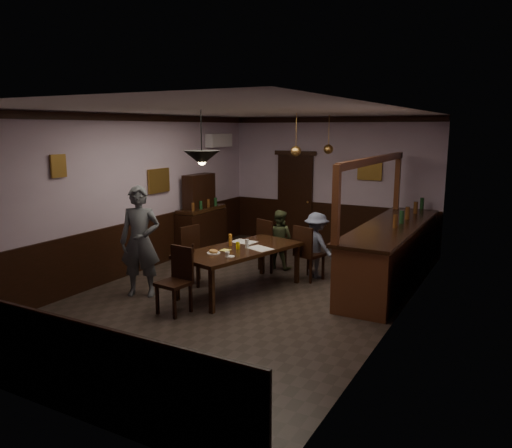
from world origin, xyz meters
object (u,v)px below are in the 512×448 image
Objects in this scene: dining_table at (240,252)px; person_seated_left at (279,239)px; sideboard at (201,222)px; pendant_iron at (202,158)px; person_standing at (140,242)px; chair_side at (195,252)px; bar_counter at (391,252)px; chair_near at (177,277)px; person_seated_right at (316,245)px; pendant_brass_far at (328,149)px; soda_can at (238,246)px; coffee_cup at (227,254)px; chair_far_right at (307,251)px; pendant_brass_mid at (296,151)px; chair_far_left at (269,243)px.

dining_table is 1.62m from person_seated_left.
pendant_iron is at bearing -54.40° from sideboard.
person_standing is at bearing -144.29° from dining_table.
bar_counter is at bearing -50.41° from chair_side.
chair_near is 0.97× the size of chair_side.
person_standing reaches higher than chair_side.
person_seated_right reaches higher than dining_table.
pendant_brass_far is (2.51, 1.06, 1.60)m from sideboard.
dining_table is 19.82× the size of soda_can.
coffee_cup is (-0.69, -1.99, 0.19)m from person_seated_right.
person_seated_right is (1.15, 2.67, 0.06)m from chair_near.
pendant_iron is at bearing 80.76° from chair_far_right.
chair_far_right is at bearing -157.99° from bar_counter.
chair_far_right is 8.42× the size of soda_can.
chair_side is at bearing 49.76° from chair_far_right.
chair_far_right is 2.63m from chair_near.
pendant_iron is 1.01× the size of pendant_brass_mid.
person_standing reaches higher than person_seated_right.
dining_table is 1.65m from person_standing.
chair_side is (-0.96, 0.03, -0.12)m from dining_table.
pendant_brass_mid reaches higher than chair_side.
pendant_iron is at bearing 80.71° from chair_near.
soda_can is (0.14, -1.41, 0.25)m from chair_far_left.
pendant_iron reaches higher than bar_counter.
chair_far_right is 1.25× the size of pendant_brass_mid.
pendant_brass_far is at bearing 143.98° from bar_counter.
sideboard reaches higher than dining_table.
sideboard is (-1.94, 0.51, 0.14)m from chair_far_left.
person_seated_right is 2.93m from pendant_iron.
person_seated_right is at bearing -154.55° from chair_far_left.
pendant_brass_far is (0.31, 3.50, 1.50)m from coffee_cup.
person_standing is 3.38m from pendant_brass_mid.
chair_far_left is at bearing 2.93° from chair_far_right.
chair_near is at bearing 89.55° from person_seated_right.
person_seated_left is (0.90, 1.58, 0.02)m from chair_side.
chair_far_left is 0.87× the size of person_seated_left.
person_standing is 1.56× the size of person_seated_left.
bar_counter is 3.79m from pendant_iron.
person_seated_right is 2.12m from coffee_cup.
sideboard is at bearing 137.30° from soda_can.
chair_near is 0.57× the size of sideboard.
chair_near is at bearing -105.63° from soda_can.
chair_near is at bearing -129.83° from bar_counter.
person_seated_right reaches higher than chair_far_left.
dining_table is 2.94× the size of pendant_brass_mid.
soda_can reaches higher than coffee_cup.
person_seated_left is at bearing -84.22° from chair_far_left.
pendant_brass_mid and pendant_brass_far have the same top height.
soda_can is 1.65m from pendant_iron.
pendant_brass_far is at bearing -87.56° from chair_far_left.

